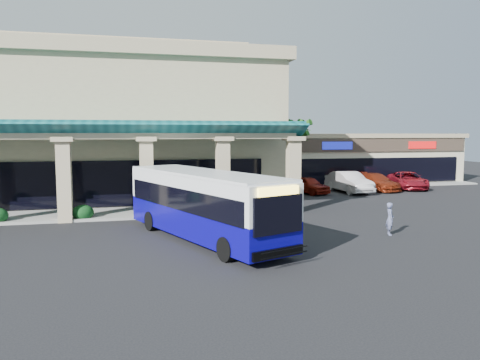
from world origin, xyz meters
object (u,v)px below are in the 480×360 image
object	(u,v)px
car_silver	(308,185)
car_gray	(408,180)
car_white	(349,182)
pedestrian	(390,219)
car_red	(375,182)
transit_bus	(204,206)

from	to	relation	value
car_silver	car_gray	size ratio (longest dim) A/B	0.76
car_silver	car_gray	world-z (taller)	car_gray
car_white	car_gray	distance (m)	6.39
pedestrian	car_red	world-z (taller)	pedestrian
pedestrian	car_gray	xyz separation A→B (m)	(11.99, 16.61, -0.04)
transit_bus	car_silver	bearing A→B (deg)	31.91
pedestrian	car_silver	world-z (taller)	pedestrian
car_red	car_gray	distance (m)	3.43
transit_bus	car_silver	xyz separation A→B (m)	(11.09, 14.55, -0.88)
pedestrian	car_white	size ratio (longest dim) A/B	0.30
car_white	car_gray	bearing A→B (deg)	6.25
car_red	car_gray	bearing A→B (deg)	-3.71
transit_bus	car_red	world-z (taller)	transit_bus
pedestrian	car_white	distance (m)	16.53
pedestrian	car_silver	distance (m)	15.83
car_white	transit_bus	bearing A→B (deg)	-139.31
pedestrian	car_red	bearing A→B (deg)	-9.65
transit_bus	car_gray	size ratio (longest dim) A/B	2.10
car_white	car_red	distance (m)	2.98
transit_bus	car_white	world-z (taller)	transit_bus
car_red	pedestrian	bearing A→B (deg)	-127.64
pedestrian	transit_bus	bearing A→B (deg)	100.97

